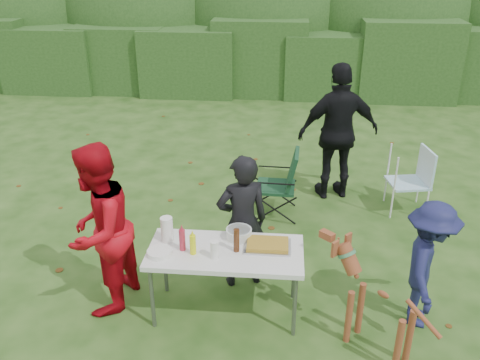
# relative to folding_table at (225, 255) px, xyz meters

# --- Properties ---
(ground) EXTENTS (80.00, 80.00, 0.00)m
(ground) POSITION_rel_folding_table_xyz_m (-0.09, 0.15, -0.69)
(ground) COLOR #1E4211
(hedge_row) EXTENTS (22.00, 1.40, 1.70)m
(hedge_row) POSITION_rel_folding_table_xyz_m (-0.09, 8.15, 0.16)
(hedge_row) COLOR #23471C
(hedge_row) RESTS_ON ground
(shrub_backdrop) EXTENTS (20.00, 2.60, 3.20)m
(shrub_backdrop) POSITION_rel_folding_table_xyz_m (-0.09, 9.75, 0.91)
(shrub_backdrop) COLOR #3D6628
(shrub_backdrop) RESTS_ON ground
(folding_table) EXTENTS (1.50, 0.70, 0.74)m
(folding_table) POSITION_rel_folding_table_xyz_m (0.00, 0.00, 0.00)
(folding_table) COLOR silver
(folding_table) RESTS_ON ground
(person_cook) EXTENTS (0.64, 0.53, 1.52)m
(person_cook) POSITION_rel_folding_table_xyz_m (0.12, 0.51, 0.07)
(person_cook) COLOR black
(person_cook) RESTS_ON ground
(person_red_jacket) EXTENTS (0.80, 0.96, 1.77)m
(person_red_jacket) POSITION_rel_folding_table_xyz_m (-1.24, 0.02, 0.20)
(person_red_jacket) COLOR #B10814
(person_red_jacket) RESTS_ON ground
(person_black_puffy) EXTENTS (1.23, 0.74, 1.97)m
(person_black_puffy) POSITION_rel_folding_table_xyz_m (1.29, 2.73, 0.30)
(person_black_puffy) COLOR black
(person_black_puffy) RESTS_ON ground
(child) EXTENTS (0.68, 0.94, 1.31)m
(child) POSITION_rel_folding_table_xyz_m (1.92, 0.04, -0.03)
(child) COLOR #1A1D49
(child) RESTS_ON ground
(dog) EXTENTS (1.04, 1.00, 0.98)m
(dog) POSITION_rel_folding_table_xyz_m (1.44, -0.43, -0.20)
(dog) COLOR brown
(dog) RESTS_ON ground
(camping_chair) EXTENTS (0.62, 0.62, 0.94)m
(camping_chair) POSITION_rel_folding_table_xyz_m (0.44, 2.08, -0.21)
(camping_chair) COLOR #153C22
(camping_chair) RESTS_ON ground
(lawn_chair) EXTENTS (0.63, 0.63, 0.92)m
(lawn_chair) POSITION_rel_folding_table_xyz_m (2.24, 2.36, -0.23)
(lawn_chair) COLOR #5AB0CF
(lawn_chair) RESTS_ON ground
(food_tray) EXTENTS (0.45, 0.30, 0.02)m
(food_tray) POSITION_rel_folding_table_xyz_m (0.40, 0.09, 0.06)
(food_tray) COLOR #B7B7BA
(food_tray) RESTS_ON folding_table
(focaccia_bread) EXTENTS (0.40, 0.26, 0.04)m
(focaccia_bread) POSITION_rel_folding_table_xyz_m (0.40, 0.09, 0.09)
(focaccia_bread) COLOR #A47E26
(focaccia_bread) RESTS_ON food_tray
(mustard_bottle) EXTENTS (0.06, 0.06, 0.20)m
(mustard_bottle) POSITION_rel_folding_table_xyz_m (-0.30, -0.08, 0.15)
(mustard_bottle) COLOR yellow
(mustard_bottle) RESTS_ON folding_table
(ketchup_bottle) EXTENTS (0.06, 0.06, 0.22)m
(ketchup_bottle) POSITION_rel_folding_table_xyz_m (-0.41, -0.03, 0.16)
(ketchup_bottle) COLOR #AF2338
(ketchup_bottle) RESTS_ON folding_table
(beer_bottle) EXTENTS (0.06, 0.06, 0.24)m
(beer_bottle) POSITION_rel_folding_table_xyz_m (0.11, -0.00, 0.17)
(beer_bottle) COLOR #47230F
(beer_bottle) RESTS_ON folding_table
(paper_towel_roll) EXTENTS (0.12, 0.12, 0.26)m
(paper_towel_roll) POSITION_rel_folding_table_xyz_m (-0.59, 0.12, 0.18)
(paper_towel_roll) COLOR white
(paper_towel_roll) RESTS_ON folding_table
(cup_stack) EXTENTS (0.08, 0.08, 0.18)m
(cup_stack) POSITION_rel_folding_table_xyz_m (-0.09, -0.13, 0.14)
(cup_stack) COLOR white
(cup_stack) RESTS_ON folding_table
(pasta_bowl) EXTENTS (0.26, 0.26, 0.10)m
(pasta_bowl) POSITION_rel_folding_table_xyz_m (0.11, 0.24, 0.10)
(pasta_bowl) COLOR silver
(pasta_bowl) RESTS_ON folding_table
(plate_stack) EXTENTS (0.24, 0.24, 0.05)m
(plate_stack) POSITION_rel_folding_table_xyz_m (-0.61, -0.13, 0.08)
(plate_stack) COLOR white
(plate_stack) RESTS_ON folding_table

